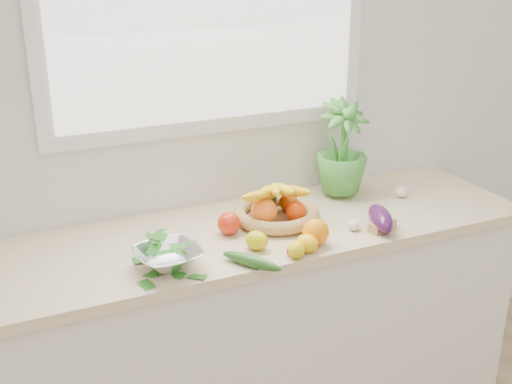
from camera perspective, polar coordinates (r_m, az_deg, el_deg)
name	(u,v)px	position (r m, az deg, el deg)	size (l,w,h in m)	color
back_wall	(210,94)	(2.50, -4.13, 8.72)	(4.50, 0.02, 2.70)	white
counter_cabinet	(242,337)	(2.61, -1.21, -12.80)	(2.20, 0.58, 0.86)	silver
countertop	(242,235)	(2.38, -1.30, -3.83)	(2.24, 0.62, 0.04)	beige
orange_loose	(316,232)	(2.26, 5.33, -3.57)	(0.09, 0.09, 0.09)	orange
lemon_a	(307,243)	(2.21, 4.56, -4.58)	(0.06, 0.08, 0.06)	yellow
lemon_b	(297,250)	(2.17, 3.63, -5.14)	(0.06, 0.07, 0.06)	yellow
lemon_c	(257,241)	(2.22, 0.06, -4.34)	(0.07, 0.08, 0.07)	#D1C00B
apple	(229,223)	(2.33, -2.42, -2.80)	(0.08, 0.08, 0.08)	red
ginger	(382,226)	(2.41, 11.15, -2.95)	(0.11, 0.05, 0.04)	tan
garlic_a	(312,215)	(2.46, 5.02, -2.06)	(0.05, 0.05, 0.04)	white
garlic_b	(401,192)	(2.73, 12.76, -0.01)	(0.05, 0.05, 0.04)	white
garlic_c	(354,225)	(2.39, 8.67, -2.94)	(0.05, 0.05, 0.04)	white
eggplant	(381,218)	(2.41, 11.01, -2.32)	(0.08, 0.20, 0.08)	#39113E
cucumber	(251,261)	(2.11, -0.40, -6.16)	(0.04, 0.22, 0.04)	#1C5118
radish	(291,251)	(2.19, 3.11, -5.27)	(0.03, 0.03, 0.03)	red
potted_herb	(342,147)	(2.65, 7.64, 4.01)	(0.22, 0.22, 0.38)	green
fruit_basket	(276,209)	(2.43, 1.75, -1.49)	(0.44, 0.44, 0.18)	#AA714B
colander_with_spinach	(168,252)	(2.10, -7.82, -5.33)	(0.24, 0.24, 0.12)	silver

